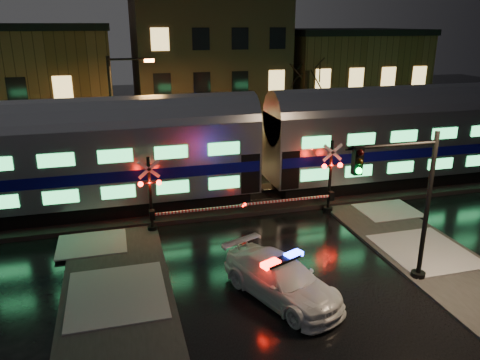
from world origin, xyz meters
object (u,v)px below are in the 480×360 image
Objects in this scene: crossing_signal_right at (324,185)px; traffic_light at (406,207)px; crossing_signal_left at (159,202)px; police_car at (282,279)px; streetlight at (118,115)px.

crossing_signal_right is 0.93× the size of traffic_light.
police_car is at bearing -61.98° from crossing_signal_left.
police_car is 5.27m from traffic_light.
police_car is 0.71× the size of streetlight.
police_car is at bearing -124.92° from crossing_signal_right.
crossing_signal_right is 0.71× the size of streetlight.
crossing_signal_right is 12.35m from streetlight.
traffic_light reaches higher than police_car.
traffic_light is at bearing -40.35° from crossing_signal_left.
streetlight is (-9.96, 6.70, 2.89)m from crossing_signal_right.
traffic_light reaches higher than crossing_signal_right.
crossing_signal_left is 11.08m from traffic_light.
crossing_signal_right is 1.05× the size of crossing_signal_left.
streetlight reaches higher than traffic_light.
police_car is 7.83m from crossing_signal_left.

